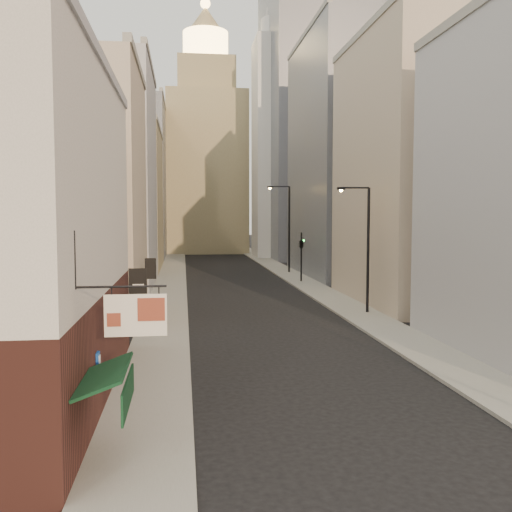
{
  "coord_description": "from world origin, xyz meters",
  "views": [
    {
      "loc": [
        -5.26,
        -11.85,
        6.74
      ],
      "look_at": [
        -1.53,
        17.33,
        4.61
      ],
      "focal_mm": 40.0,
      "sensor_mm": 36.0,
      "label": 1
    }
  ],
  "objects_px": {
    "white_tower": "(280,140)",
    "streetlamp_mid": "(365,242)",
    "clock_tower": "(206,154)",
    "streetlamp_far": "(287,224)",
    "traffic_light_right": "(301,243)"
  },
  "relations": [
    {
      "from": "white_tower",
      "to": "streetlamp_mid",
      "type": "height_order",
      "value": "white_tower"
    },
    {
      "from": "clock_tower",
      "to": "streetlamp_mid",
      "type": "bearing_deg",
      "value": -83.25
    },
    {
      "from": "clock_tower",
      "to": "streetlamp_far",
      "type": "height_order",
      "value": "clock_tower"
    },
    {
      "from": "white_tower",
      "to": "streetlamp_mid",
      "type": "relative_size",
      "value": 4.82
    },
    {
      "from": "streetlamp_far",
      "to": "traffic_light_right",
      "type": "height_order",
      "value": "streetlamp_far"
    },
    {
      "from": "streetlamp_mid",
      "to": "streetlamp_far",
      "type": "bearing_deg",
      "value": 93.02
    },
    {
      "from": "streetlamp_mid",
      "to": "traffic_light_right",
      "type": "bearing_deg",
      "value": 94.07
    },
    {
      "from": "clock_tower",
      "to": "streetlamp_mid",
      "type": "height_order",
      "value": "clock_tower"
    },
    {
      "from": "clock_tower",
      "to": "streetlamp_far",
      "type": "distance_m",
      "value": 41.75
    },
    {
      "from": "streetlamp_far",
      "to": "traffic_light_right",
      "type": "xyz_separation_m",
      "value": [
        -0.23,
        -9.2,
        -1.78
      ]
    },
    {
      "from": "white_tower",
      "to": "traffic_light_right",
      "type": "xyz_separation_m",
      "value": [
        -3.64,
        -34.5,
        -14.65
      ]
    },
    {
      "from": "streetlamp_mid",
      "to": "streetlamp_far",
      "type": "height_order",
      "value": "streetlamp_far"
    },
    {
      "from": "streetlamp_mid",
      "to": "clock_tower",
      "type": "bearing_deg",
      "value": 99.12
    },
    {
      "from": "clock_tower",
      "to": "streetlamp_mid",
      "type": "xyz_separation_m",
      "value": [
        7.9,
        -66.75,
        -12.72
      ]
    },
    {
      "from": "clock_tower",
      "to": "traffic_light_right",
      "type": "relative_size",
      "value": 8.98
    }
  ]
}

